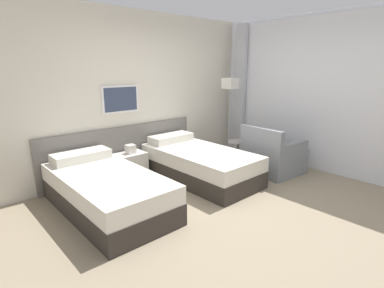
{
  "coord_description": "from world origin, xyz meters",
  "views": [
    {
      "loc": [
        -2.82,
        -2.41,
        1.81
      ],
      "look_at": [
        0.19,
        0.91,
        0.64
      ],
      "focal_mm": 28.0,
      "sensor_mm": 36.0,
      "label": 1
    }
  ],
  "objects_px": {
    "bed_near_door": "(106,191)",
    "bed_near_window": "(199,164)",
    "floor_lamp": "(230,91)",
    "side_table": "(238,149)",
    "armchair": "(272,157)",
    "nightstand": "(131,165)"
  },
  "relations": [
    {
      "from": "bed_near_door",
      "to": "bed_near_window",
      "type": "relative_size",
      "value": 1.0
    },
    {
      "from": "floor_lamp",
      "to": "side_table",
      "type": "xyz_separation_m",
      "value": [
        -0.36,
        -0.53,
        -0.99
      ]
    },
    {
      "from": "armchair",
      "to": "side_table",
      "type": "bearing_deg",
      "value": 24.56
    },
    {
      "from": "side_table",
      "to": "bed_near_door",
      "type": "bearing_deg",
      "value": 179.09
    },
    {
      "from": "bed_near_window",
      "to": "floor_lamp",
      "type": "xyz_separation_m",
      "value": [
        1.29,
        0.49,
        1.08
      ]
    },
    {
      "from": "nightstand",
      "to": "side_table",
      "type": "bearing_deg",
      "value": -24.36
    },
    {
      "from": "side_table",
      "to": "bed_near_window",
      "type": "bearing_deg",
      "value": 177.51
    },
    {
      "from": "bed_near_door",
      "to": "floor_lamp",
      "type": "distance_m",
      "value": 3.17
    },
    {
      "from": "side_table",
      "to": "floor_lamp",
      "type": "bearing_deg",
      "value": 56.34
    },
    {
      "from": "bed_near_door",
      "to": "nightstand",
      "type": "bearing_deg",
      "value": 42.6
    },
    {
      "from": "floor_lamp",
      "to": "armchair",
      "type": "bearing_deg",
      "value": -96.86
    },
    {
      "from": "bed_near_window",
      "to": "side_table",
      "type": "xyz_separation_m",
      "value": [
        0.94,
        -0.04,
        0.08
      ]
    },
    {
      "from": "nightstand",
      "to": "armchair",
      "type": "bearing_deg",
      "value": -35.23
    },
    {
      "from": "bed_near_window",
      "to": "side_table",
      "type": "bearing_deg",
      "value": -2.49
    },
    {
      "from": "bed_near_door",
      "to": "armchair",
      "type": "bearing_deg",
      "value": -12.9
    },
    {
      "from": "nightstand",
      "to": "armchair",
      "type": "xyz_separation_m",
      "value": [
        1.98,
        -1.4,
        0.04
      ]
    },
    {
      "from": "bed_near_window",
      "to": "nightstand",
      "type": "height_order",
      "value": "bed_near_window"
    },
    {
      "from": "bed_near_window",
      "to": "nightstand",
      "type": "distance_m",
      "value": 1.12
    },
    {
      "from": "bed_near_door",
      "to": "side_table",
      "type": "height_order",
      "value": "bed_near_door"
    },
    {
      "from": "floor_lamp",
      "to": "armchair",
      "type": "distance_m",
      "value": 1.56
    },
    {
      "from": "nightstand",
      "to": "floor_lamp",
      "type": "bearing_deg",
      "value": -7.07
    },
    {
      "from": "side_table",
      "to": "armchair",
      "type": "distance_m",
      "value": 0.64
    }
  ]
}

